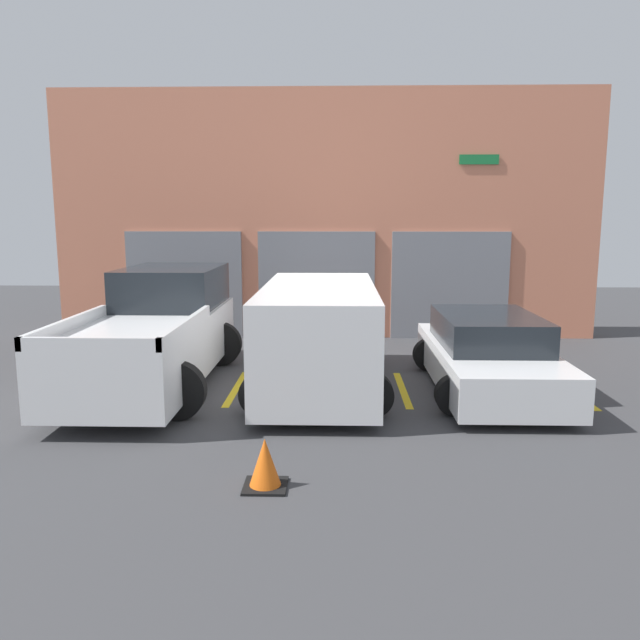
% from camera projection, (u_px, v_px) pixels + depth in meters
% --- Properties ---
extents(ground_plane, '(28.00, 28.00, 0.00)m').
position_uv_depth(ground_plane, '(322.00, 367.00, 12.10)').
color(ground_plane, '#3D3D3F').
extents(shophouse_building, '(12.82, 0.68, 5.80)m').
position_uv_depth(shophouse_building, '(325.00, 218.00, 14.87)').
color(shophouse_building, '#D17A5B').
rests_on(shophouse_building, ground).
extents(pickup_truck, '(2.49, 5.32, 1.94)m').
position_uv_depth(pickup_truck, '(157.00, 332.00, 10.79)').
color(pickup_truck, white).
rests_on(pickup_truck, ground).
extents(sedan_white, '(2.16, 4.35, 1.28)m').
position_uv_depth(sedan_white, '(488.00, 355.00, 10.40)').
color(sedan_white, white).
rests_on(sedan_white, ground).
extents(sedan_side, '(2.26, 4.68, 1.76)m').
position_uv_depth(sedan_side, '(319.00, 334.00, 10.40)').
color(sedan_side, white).
rests_on(sedan_side, ground).
extents(parking_stripe_far_left, '(0.12, 2.20, 0.01)m').
position_uv_depth(parking_stripe_far_left, '(73.00, 387.00, 10.67)').
color(parking_stripe_far_left, gold).
rests_on(parking_stripe_far_left, ground).
extents(parking_stripe_left, '(0.12, 2.20, 0.01)m').
position_uv_depth(parking_stripe_left, '(236.00, 388.00, 10.59)').
color(parking_stripe_left, gold).
rests_on(parking_stripe_left, ground).
extents(parking_stripe_centre, '(0.12, 2.20, 0.01)m').
position_uv_depth(parking_stripe_centre, '(403.00, 389.00, 10.51)').
color(parking_stripe_centre, gold).
rests_on(parking_stripe_centre, ground).
extents(parking_stripe_right, '(0.12, 2.20, 0.01)m').
position_uv_depth(parking_stripe_right, '(571.00, 391.00, 10.43)').
color(parking_stripe_right, gold).
rests_on(parking_stripe_right, ground).
extents(traffic_cone, '(0.47, 0.47, 0.55)m').
position_uv_depth(traffic_cone, '(265.00, 465.00, 6.68)').
color(traffic_cone, black).
rests_on(traffic_cone, ground).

